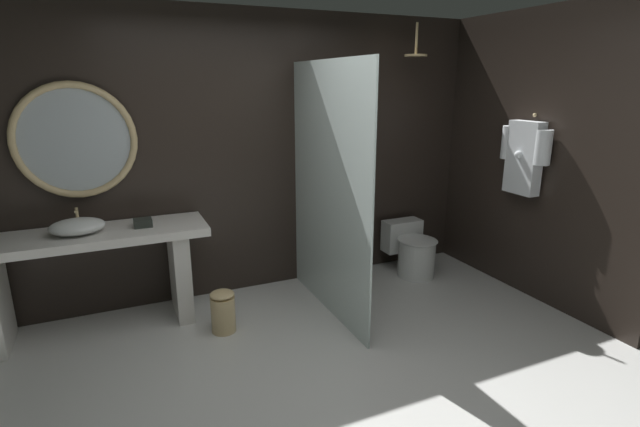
% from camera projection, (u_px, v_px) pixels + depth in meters
% --- Properties ---
extents(ground_plane, '(5.76, 5.76, 0.00)m').
position_uv_depth(ground_plane, '(339.00, 391.00, 3.12)').
color(ground_plane, silver).
extents(back_wall_panel, '(4.80, 0.10, 2.60)m').
position_uv_depth(back_wall_panel, '(251.00, 156.00, 4.44)').
color(back_wall_panel, black).
rests_on(back_wall_panel, ground_plane).
extents(side_wall_right, '(0.10, 2.47, 2.60)m').
position_uv_depth(side_wall_right, '(532.00, 157.00, 4.37)').
color(side_wall_right, black).
rests_on(side_wall_right, ground_plane).
extents(vanity_counter, '(1.82, 0.56, 0.83)m').
position_uv_depth(vanity_counter, '(91.00, 265.00, 3.77)').
color(vanity_counter, silver).
rests_on(vanity_counter, ground_plane).
extents(vessel_sink, '(0.40, 0.33, 0.17)m').
position_uv_depth(vessel_sink, '(77.00, 226.00, 3.65)').
color(vessel_sink, white).
rests_on(vessel_sink, vanity_counter).
extents(tissue_box, '(0.14, 0.13, 0.06)m').
position_uv_depth(tissue_box, '(143.00, 223.00, 3.84)').
color(tissue_box, '#282D28').
rests_on(tissue_box, vanity_counter).
extents(round_wall_mirror, '(0.92, 0.06, 0.92)m').
position_uv_depth(round_wall_mirror, '(76.00, 141.00, 3.74)').
color(round_wall_mirror, '#D6B77F').
extents(shower_glass_panel, '(0.02, 1.48, 2.14)m').
position_uv_depth(shower_glass_panel, '(328.00, 192.00, 3.98)').
color(shower_glass_panel, silver).
rests_on(shower_glass_panel, ground_plane).
extents(rain_shower_head, '(0.21, 0.21, 0.30)m').
position_uv_depth(rain_shower_head, '(416.00, 53.00, 4.46)').
color(rain_shower_head, '#D6B77F').
extents(hanging_bathrobe, '(0.20, 0.53, 0.73)m').
position_uv_depth(hanging_bathrobe, '(524.00, 154.00, 4.27)').
color(hanging_bathrobe, '#D6B77F').
extents(toilet, '(0.42, 0.60, 0.53)m').
position_uv_depth(toilet, '(412.00, 250.00, 4.99)').
color(toilet, white).
rests_on(toilet, ground_plane).
extents(waste_bin, '(0.20, 0.20, 0.35)m').
position_uv_depth(waste_bin, '(223.00, 311.00, 3.83)').
color(waste_bin, '#D6B77F').
rests_on(waste_bin, ground_plane).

